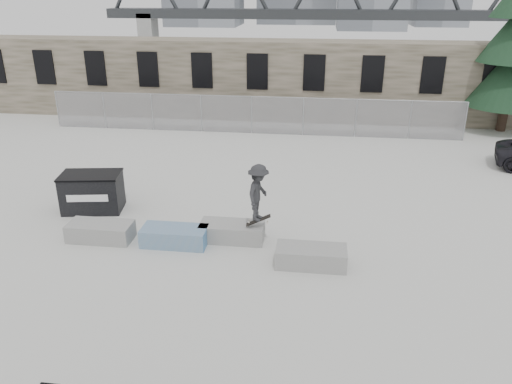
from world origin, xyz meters
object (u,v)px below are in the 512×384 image
Objects in this scene: planter_far_left at (100,231)px; planter_offset at (311,256)px; skateboarder at (258,193)px; planter_center_right at (232,231)px; dumpster at (92,192)px; planter_center_left at (175,235)px.

planter_far_left is 1.00× the size of planter_offset.
planter_center_right is at bearing 93.12° from skateboarder.
planter_center_right is 1.00× the size of planter_offset.
planter_center_left is at bearing -40.04° from dumpster.
dumpster is at bearing 159.79° from planter_offset.
planter_center_left is 1.78m from planter_center_right.
planter_offset is 8.29m from dumpster.
planter_center_left is 4.26m from planter_offset.
planter_offset is 1.02× the size of skateboarder.
planter_offset is at bearing -26.59° from planter_center_right.
planter_center_right is 5.53m from dumpster.
planter_offset is 2.43m from skateboarder.
planter_center_right is 1.02× the size of skateboarder.
planter_center_left is at bearing 111.15° from skateboarder.
skateboarder is at bearing -9.25° from planter_center_right.
skateboarder is at bearing 146.04° from planter_offset.
planter_offset is 0.90× the size of dumpster.
planter_offset is (2.50, -1.25, 0.00)m from planter_center_right.
planter_center_left is 1.02× the size of skateboarder.
planter_center_left is at bearing -0.26° from planter_far_left.
planter_offset is at bearing -111.58° from skateboarder.
skateboarder is (0.85, -0.14, 1.39)m from planter_center_right.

